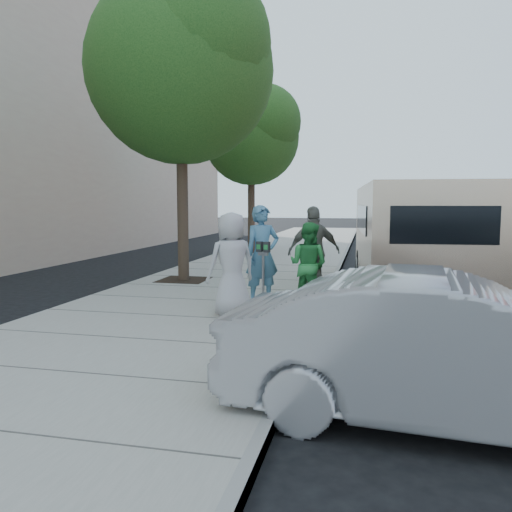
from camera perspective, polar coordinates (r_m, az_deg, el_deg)
name	(u,v)px	position (r m, az deg, el deg)	size (l,w,h in m)	color
ground	(249,309)	(10.06, -0.82, -6.08)	(120.00, 120.00, 0.00)	black
sidewalk	(201,303)	(10.32, -6.25, -5.38)	(5.00, 60.00, 0.15)	gray
curb_face	(321,309)	(9.81, 7.43, -5.99)	(0.12, 60.00, 0.16)	gray
tree_near	(182,63)	(13.25, -8.43, 21.02)	(4.62, 4.60, 7.53)	black
tree_far	(252,132)	(20.27, -0.41, 13.94)	(3.92, 3.80, 6.49)	black
parking_meter	(263,260)	(9.28, 0.83, -0.48)	(0.27, 0.15, 1.26)	gray
van	(413,238)	(11.79, 17.51, 1.94)	(2.66, 6.87, 2.50)	#CCB093
sedan	(453,351)	(5.15, 21.62, -10.11)	(1.54, 4.40, 1.45)	#A1A1A7
person_officer	(262,255)	(9.75, 0.73, 0.16)	(0.70, 0.46, 1.93)	teal
person_green_shirt	(308,264)	(9.54, 5.98, -0.97)	(0.78, 0.61, 1.61)	#2E8F43
person_gray_shirt	(232,264)	(8.77, -2.81, -0.89)	(0.89, 0.58, 1.81)	#B4B4B7
person_striped_polo	(314,252)	(10.53, 6.65, 0.50)	(1.12, 0.46, 1.90)	gray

